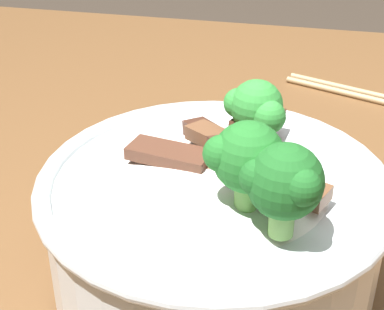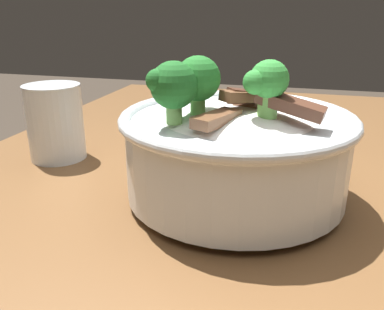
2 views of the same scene
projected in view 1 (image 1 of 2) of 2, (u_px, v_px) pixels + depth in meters
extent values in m
cube|color=brown|center=(321.00, 229.00, 0.53)|extent=(1.32, 0.97, 0.04)
cube|color=brown|center=(3.00, 227.00, 1.18)|extent=(0.07, 0.07, 0.75)
cylinder|color=silver|center=(212.00, 280.00, 0.43)|extent=(0.09, 0.09, 0.01)
cylinder|color=silver|center=(213.00, 231.00, 0.41)|extent=(0.22, 0.22, 0.08)
torus|color=silver|center=(214.00, 182.00, 0.39)|extent=(0.23, 0.23, 0.01)
ellipsoid|color=white|center=(214.00, 204.00, 0.40)|extent=(0.18, 0.18, 0.06)
cube|color=#563323|center=(258.00, 122.00, 0.42)|extent=(0.03, 0.06, 0.02)
cube|color=brown|center=(224.00, 142.00, 0.39)|extent=(0.06, 0.05, 0.02)
cube|color=#563323|center=(169.00, 154.00, 0.39)|extent=(0.06, 0.03, 0.01)
cube|color=#4C2B1E|center=(213.00, 138.00, 0.40)|extent=(0.05, 0.06, 0.02)
cube|color=brown|center=(204.00, 169.00, 0.39)|extent=(0.02, 0.05, 0.02)
cube|color=brown|center=(286.00, 186.00, 0.37)|extent=(0.06, 0.04, 0.01)
cylinder|color=#6BA84C|center=(246.00, 195.00, 0.35)|extent=(0.01, 0.01, 0.02)
sphere|color=#237028|center=(248.00, 157.00, 0.34)|extent=(0.04, 0.04, 0.04)
sphere|color=#237028|center=(221.00, 154.00, 0.33)|extent=(0.02, 0.02, 0.02)
sphere|color=#237028|center=(263.00, 173.00, 0.32)|extent=(0.02, 0.02, 0.02)
cylinder|color=#6BA84C|center=(254.00, 140.00, 0.40)|extent=(0.02, 0.02, 0.03)
sphere|color=green|center=(256.00, 106.00, 0.39)|extent=(0.03, 0.03, 0.03)
sphere|color=green|center=(238.00, 103.00, 0.39)|extent=(0.02, 0.02, 0.02)
sphere|color=green|center=(269.00, 117.00, 0.38)|extent=(0.02, 0.02, 0.02)
cylinder|color=#7AB256|center=(282.00, 218.00, 0.33)|extent=(0.01, 0.01, 0.02)
sphere|color=#1E6023|center=(285.00, 181.00, 0.32)|extent=(0.04, 0.04, 0.04)
sphere|color=#1E6023|center=(258.00, 177.00, 0.32)|extent=(0.02, 0.02, 0.02)
sphere|color=#1E6023|center=(302.00, 187.00, 0.31)|extent=(0.02, 0.02, 0.02)
cylinder|color=tan|center=(371.00, 94.00, 0.71)|extent=(0.19, 0.08, 0.01)
cylinder|color=tan|center=(367.00, 98.00, 0.70)|extent=(0.19, 0.08, 0.01)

